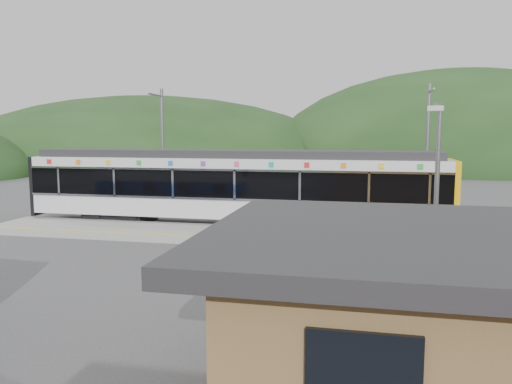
# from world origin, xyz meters

# --- Properties ---
(ground) EXTENTS (120.00, 120.00, 0.00)m
(ground) POSITION_xyz_m (0.00, 0.00, 0.00)
(ground) COLOR #4C4C4F
(ground) RESTS_ON ground
(hills) EXTENTS (146.00, 149.00, 26.00)m
(hills) POSITION_xyz_m (6.19, 5.29, 0.00)
(hills) COLOR #1E3D19
(hills) RESTS_ON ground
(platform) EXTENTS (26.00, 3.20, 0.30)m
(platform) POSITION_xyz_m (0.00, 3.30, 0.15)
(platform) COLOR #9E9E99
(platform) RESTS_ON ground
(yellow_line) EXTENTS (26.00, 0.10, 0.01)m
(yellow_line) POSITION_xyz_m (0.00, 2.00, 0.30)
(yellow_line) COLOR yellow
(yellow_line) RESTS_ON platform
(train) EXTENTS (20.44, 3.01, 3.74)m
(train) POSITION_xyz_m (-2.29, 6.00, 2.06)
(train) COLOR black
(train) RESTS_ON ground
(catenary_mast_west) EXTENTS (0.18, 1.80, 7.00)m
(catenary_mast_west) POSITION_xyz_m (-7.00, 8.56, 3.65)
(catenary_mast_west) COLOR slate
(catenary_mast_west) RESTS_ON ground
(catenary_mast_east) EXTENTS (0.18, 1.80, 7.00)m
(catenary_mast_east) POSITION_xyz_m (7.00, 8.56, 3.65)
(catenary_mast_east) COLOR slate
(catenary_mast_east) RESTS_ON ground
(station_shelter) EXTENTS (9.20, 6.20, 3.00)m
(station_shelter) POSITION_xyz_m (6.00, -9.01, 1.55)
(station_shelter) COLOR olive
(station_shelter) RESTS_ON ground
(lamp_post) EXTENTS (0.38, 0.99, 5.31)m
(lamp_post) POSITION_xyz_m (5.75, -4.43, 3.19)
(lamp_post) COLOR slate
(lamp_post) RESTS_ON ground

